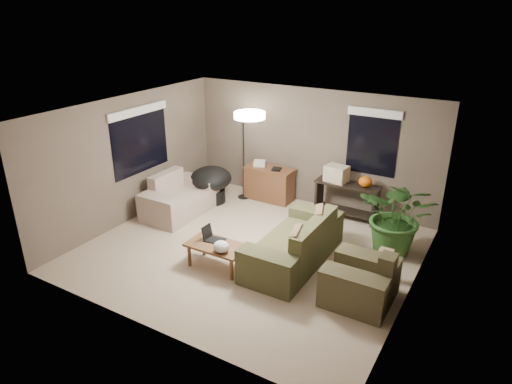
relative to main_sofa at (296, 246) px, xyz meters
The scene contains 20 objects.
room_shell 1.29m from the main_sofa, behind, with size 5.50×5.50×5.50m.
main_sofa is the anchor object (origin of this frame).
throw_pillows 0.44m from the main_sofa, ahead, with size 0.37×1.40×0.47m.
loveseat 3.01m from the main_sofa, 169.83° to the left, with size 0.90×1.60×0.85m.
armchair 1.38m from the main_sofa, 20.49° to the right, with size 0.95×1.00×0.85m.
coffee_table 1.33m from the main_sofa, 142.52° to the right, with size 1.00×0.55×0.42m.
laptop 1.43m from the main_sofa, 149.89° to the right, with size 0.38×0.28×0.24m.
plastic_bag 1.31m from the main_sofa, 131.75° to the right, with size 0.26×0.24×0.18m, color white.
desk 2.70m from the main_sofa, 128.51° to the left, with size 1.10×0.50×0.75m.
desk_papers 2.84m from the main_sofa, 131.15° to the left, with size 0.72×0.32×0.12m.
console_table 2.09m from the main_sofa, 86.56° to the left, with size 1.30×0.40×0.75m.
pumpkin 2.21m from the main_sofa, 77.14° to the left, with size 0.26×0.26×0.22m, color orange.
cardboard_box 2.17m from the main_sofa, 93.43° to the left, with size 0.44×0.33×0.33m, color beige.
papasan_chair 3.04m from the main_sofa, 153.42° to the left, with size 0.95×0.95×0.80m.
floor_lamp 3.22m from the main_sofa, 139.24° to the left, with size 0.32×0.32×1.91m.
ceiling_fixture 2.32m from the main_sofa, behind, with size 0.50×0.50×0.10m, color white.
houseplant 1.82m from the main_sofa, 40.49° to the left, with size 1.27×1.42×1.10m, color #2D5923.
cat_scratching_post 1.45m from the main_sofa, 10.11° to the left, with size 0.32×0.32×0.50m.
window_left 3.90m from the main_sofa, behind, with size 0.05×1.56×1.33m.
window_back 2.88m from the main_sofa, 79.94° to the left, with size 1.06×0.05×1.33m.
Camera 1 is at (3.70, -6.10, 4.09)m, focal length 32.00 mm.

